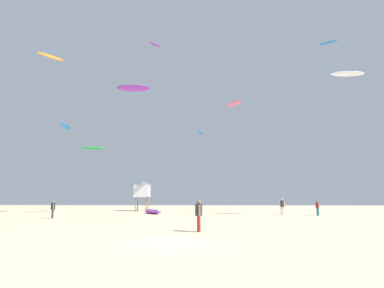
% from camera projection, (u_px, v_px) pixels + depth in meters
% --- Properties ---
extents(ground_plane, '(120.00, 120.00, 0.00)m').
position_uv_depth(ground_plane, '(174.00, 244.00, 12.42)').
color(ground_plane, beige).
extents(person_foreground, '(0.40, 0.58, 1.77)m').
position_uv_depth(person_foreground, '(199.00, 213.00, 16.94)').
color(person_foreground, '#B21E23').
rests_on(person_foreground, ground).
extents(person_midground, '(0.36, 0.46, 1.59)m').
position_uv_depth(person_midground, '(53.00, 208.00, 27.54)').
color(person_midground, '#2D2D33').
rests_on(person_midground, ground).
extents(person_left, '(0.35, 0.50, 1.56)m').
position_uv_depth(person_left, '(317.00, 207.00, 31.51)').
color(person_left, teal).
rests_on(person_left, ground).
extents(person_right, '(0.59, 0.40, 1.78)m').
position_uv_depth(person_right, '(282.00, 205.00, 32.40)').
color(person_right, silver).
rests_on(person_right, ground).
extents(kite_grounded_near, '(3.21, 4.44, 0.55)m').
position_uv_depth(kite_grounded_near, '(153.00, 211.00, 35.21)').
color(kite_grounded_near, purple).
rests_on(kite_grounded_near, ground).
extents(lifeguard_tower, '(2.30, 2.30, 4.15)m').
position_uv_depth(lifeguard_tower, '(142.00, 189.00, 42.61)').
color(lifeguard_tower, '#8C704C').
rests_on(lifeguard_tower, ground).
extents(kite_aloft_0, '(3.47, 1.95, 0.40)m').
position_uv_depth(kite_aloft_0, '(93.00, 148.00, 44.42)').
color(kite_aloft_0, green).
extents(kite_aloft_1, '(2.59, 2.05, 0.38)m').
position_uv_depth(kite_aloft_1, '(328.00, 43.00, 44.62)').
color(kite_aloft_1, blue).
extents(kite_aloft_2, '(4.13, 1.52, 0.82)m').
position_uv_depth(kite_aloft_2, '(133.00, 88.00, 36.73)').
color(kite_aloft_2, purple).
extents(kite_aloft_3, '(1.76, 1.93, 0.26)m').
position_uv_depth(kite_aloft_3, '(155.00, 45.00, 46.14)').
color(kite_aloft_3, purple).
extents(kite_aloft_4, '(2.50, 2.60, 0.72)m').
position_uv_depth(kite_aloft_4, '(51.00, 56.00, 32.64)').
color(kite_aloft_4, orange).
extents(kite_aloft_5, '(1.66, 3.62, 0.41)m').
position_uv_depth(kite_aloft_5, '(65.00, 126.00, 39.10)').
color(kite_aloft_5, blue).
extents(kite_aloft_6, '(3.77, 1.17, 0.49)m').
position_uv_depth(kite_aloft_6, '(348.00, 74.00, 33.37)').
color(kite_aloft_6, white).
extents(kite_aloft_7, '(0.85, 2.17, 0.28)m').
position_uv_depth(kite_aloft_7, '(200.00, 133.00, 40.25)').
color(kite_aloft_7, blue).
extents(kite_aloft_8, '(2.50, 3.02, 0.55)m').
position_uv_depth(kite_aloft_8, '(234.00, 104.00, 42.85)').
color(kite_aloft_8, '#E5598C').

